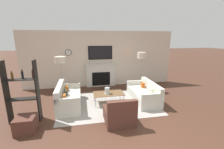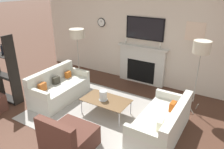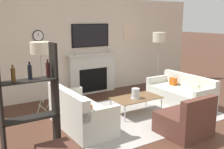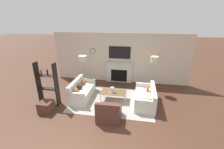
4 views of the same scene
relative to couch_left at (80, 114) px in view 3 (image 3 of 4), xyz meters
The scene contains 10 objects.
fireplace_wall 2.79m from the couch_left, 57.36° to the left, with size 7.41×0.28×2.70m.
area_rug 1.45m from the couch_left, ahead, with size 3.44×2.52×0.01m.
couch_left is the anchor object (origin of this frame).
couch_right 2.83m from the couch_left, ahead, with size 0.82×1.70×0.73m.
armchair 2.02m from the couch_left, 41.29° to the right, with size 0.82×0.84×0.80m.
coffee_table 1.45m from the couch_left, ahead, with size 1.11×0.64×0.38m.
hurricane_candle 1.41m from the couch_left, ahead, with size 0.20×0.20×0.23m.
floor_lamp_left 1.75m from the couch_left, 104.79° to the left, with size 0.44×0.44×1.64m.
floor_lamp_right 3.63m from the couch_left, 21.51° to the left, with size 0.38×0.38×1.76m.
shelf_unit 1.45m from the couch_left, 147.70° to the right, with size 0.83×0.28×1.79m.
Camera 3 is at (-3.48, -1.65, 2.14)m, focal length 42.00 mm.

